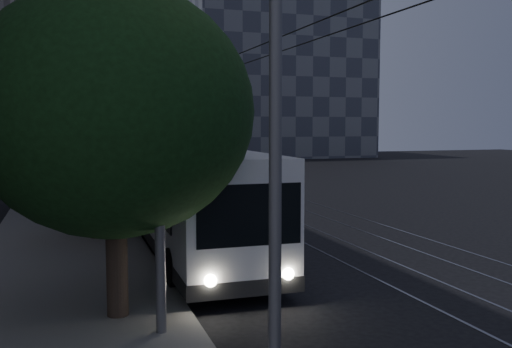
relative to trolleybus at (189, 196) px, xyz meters
The scene contains 19 objects.
ground 4.70m from the trolleybus, 31.60° to the right, with size 120.00×120.00×0.00m, color black.
sidewalk 18.20m from the trolleybus, 102.08° to the left, with size 5.00×90.00×0.15m, color gray.
tram_rails 18.86m from the trolleybus, 70.69° to the left, with size 4.52×90.00×0.02m.
overhead_wires 17.84m from the trolleybus, 94.09° to the left, with size 2.23×90.00×6.00m.
building_distant_right 57.92m from the trolleybus, 67.62° to the left, with size 22.00×18.00×24.00m, color #3E424F.
trolleybus is the anchor object (origin of this frame).
pickup_silver 8.42m from the trolleybus, 83.08° to the left, with size 2.84×6.15×1.71m, color #979A9E.
car_white_a 16.76m from the trolleybus, 92.03° to the left, with size 1.75×4.36×1.48m, color silver.
car_white_b 21.76m from the trolleybus, 88.17° to the left, with size 2.01×4.95×1.44m, color silver.
car_white_c 22.25m from the trolleybus, 91.21° to the left, with size 1.65×4.72×1.56m, color white.
car_white_d 30.44m from the trolleybus, 89.89° to the left, with size 1.75×4.35×1.48m, color silver.
tree_0 7.25m from the trolleybus, 114.32° to the right, with size 5.67×5.67×6.91m.
tree_1 4.48m from the trolleybus, 139.60° to the left, with size 3.87×3.87×6.13m.
tree_2 10.87m from the trolleybus, 105.44° to the left, with size 5.07×5.07×6.95m.
tree_3 15.45m from the trolleybus, 102.44° to the left, with size 4.12×4.12×5.90m.
tree_4 22.07m from the trolleybus, 98.36° to the left, with size 3.97×3.97×5.84m.
tree_5 37.28m from the trolleybus, 94.30° to the left, with size 4.62×4.62×6.14m.
streetlamp_near 8.71m from the trolleybus, 102.73° to the right, with size 2.42×0.44×9.99m.
streetlamp_far 21.26m from the trolleybus, 92.98° to the left, with size 2.30×0.44×9.43m.
Camera 1 is at (-7.42, -15.71, 4.09)m, focal length 40.00 mm.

